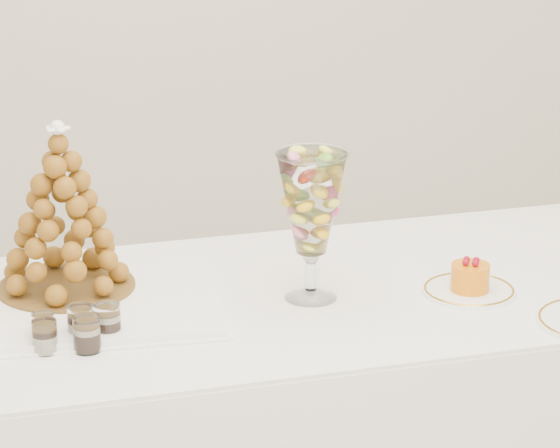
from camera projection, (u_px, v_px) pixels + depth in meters
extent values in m
cube|color=white|center=(229.00, 302.00, 2.95)|extent=(2.12, 0.92, 0.01)
cube|color=white|center=(72.00, 304.00, 2.90)|extent=(0.63, 0.49, 0.02)
cylinder|color=white|center=(311.00, 294.00, 2.96)|extent=(0.12, 0.12, 0.02)
cylinder|color=white|center=(311.00, 273.00, 2.95)|extent=(0.02, 0.02, 0.08)
sphere|color=white|center=(311.00, 256.00, 2.93)|extent=(0.04, 0.04, 0.04)
cylinder|color=white|center=(469.00, 291.00, 2.99)|extent=(0.21, 0.21, 0.01)
cylinder|color=white|center=(44.00, 328.00, 2.73)|extent=(0.05, 0.05, 0.06)
cylinder|color=white|center=(81.00, 323.00, 2.74)|extent=(0.06, 0.06, 0.07)
cylinder|color=white|center=(107.00, 322.00, 2.74)|extent=(0.07, 0.07, 0.08)
cylinder|color=white|center=(45.00, 337.00, 2.68)|extent=(0.06, 0.06, 0.07)
cylinder|color=white|center=(87.00, 334.00, 2.68)|extent=(0.06, 0.06, 0.07)
cylinder|color=brown|center=(66.00, 286.00, 2.97)|extent=(0.31, 0.31, 0.01)
cone|color=brown|center=(62.00, 206.00, 2.91)|extent=(0.31, 0.31, 0.37)
sphere|color=white|center=(57.00, 129.00, 2.85)|extent=(0.04, 0.04, 0.04)
cylinder|color=orange|center=(470.00, 277.00, 2.98)|extent=(0.09, 0.09, 0.06)
sphere|color=maroon|center=(476.00, 260.00, 2.97)|extent=(0.02, 0.02, 0.02)
sphere|color=maroon|center=(467.00, 259.00, 2.98)|extent=(0.02, 0.02, 0.02)
sphere|color=maroon|center=(466.00, 263.00, 2.96)|extent=(0.02, 0.02, 0.02)
sphere|color=maroon|center=(475.00, 263.00, 2.95)|extent=(0.02, 0.02, 0.02)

